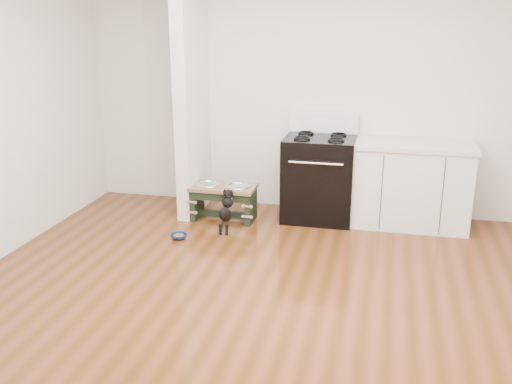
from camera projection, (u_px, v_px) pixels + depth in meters
name	position (u px, v px, depth m)	size (l,w,h in m)	color
ground	(251.00, 307.00, 4.46)	(5.00, 5.00, 0.00)	#4A290D
room_shell	(250.00, 100.00, 3.97)	(5.00, 5.00, 5.00)	silver
partition_wall	(192.00, 94.00, 6.26)	(0.15, 0.80, 2.70)	silver
oven_range	(319.00, 177.00, 6.26)	(0.76, 0.69, 1.14)	black
cabinet_run	(411.00, 184.00, 6.07)	(1.24, 0.64, 0.91)	silver
dog_feeder	(223.00, 196.00, 6.27)	(0.71, 0.38, 0.41)	black
puppy	(226.00, 210.00, 5.95)	(0.12, 0.37, 0.43)	black
floor_bowl	(179.00, 236.00, 5.80)	(0.19, 0.19, 0.05)	navy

